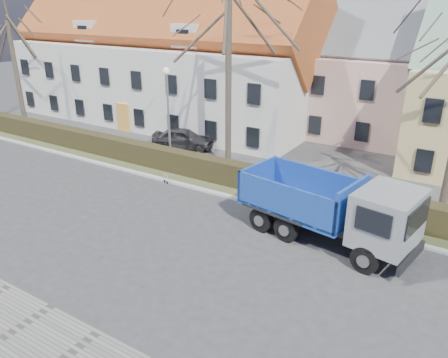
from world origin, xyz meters
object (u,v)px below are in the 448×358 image
Objects in this scene: dump_truck at (321,205)px; parked_car_a at (183,138)px; streetlight at (169,117)px; cart_frame at (164,177)px.

parked_car_a is (-12.30, 6.80, -0.81)m from dump_truck.
dump_truck is 1.28× the size of streetlight.
streetlight is 3.88m from parked_car_a.
cart_frame is at bearing -178.14° from dump_truck.
cart_frame is 0.15× the size of parked_car_a.
cart_frame is 6.13m from parked_car_a.
streetlight reaches higher than parked_car_a.
dump_truck is at bearing -19.33° from streetlight.
parked_car_a is (-1.20, 2.91, -2.27)m from streetlight.
parked_car_a reaches higher than cart_frame.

